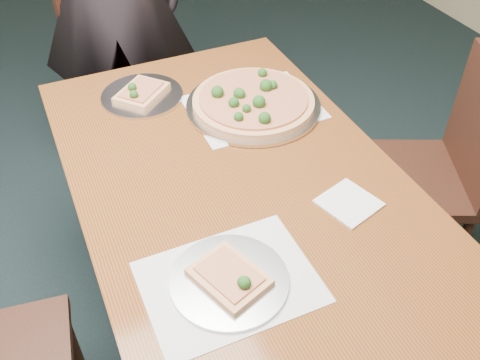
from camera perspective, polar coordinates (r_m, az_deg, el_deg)
name	(u,v)px	position (r m, az deg, el deg)	size (l,w,h in m)	color
dining_table	(240,203)	(1.58, 0.00, -2.48)	(0.90, 1.50, 0.75)	#5D2D12
chair_far	(126,71)	(2.53, -12.07, 11.27)	(0.52, 0.52, 0.91)	black
chair_right	(435,165)	(2.06, 20.10, 1.50)	(0.56, 0.56, 0.91)	black
placemat_main	(253,107)	(1.81, 1.42, 7.79)	(0.42, 0.32, 0.00)	white
placemat_near	(229,282)	(1.27, -1.15, -10.81)	(0.40, 0.30, 0.00)	white
pizza_pan	(253,102)	(1.79, 1.40, 8.35)	(0.45, 0.45, 0.07)	silver
slice_plate_near	(230,279)	(1.26, -1.10, -10.51)	(0.28, 0.28, 0.06)	silver
slice_plate_far	(142,94)	(1.88, -10.46, 9.00)	(0.28, 0.28, 0.06)	silver
napkin	(349,203)	(1.48, 11.53, -2.41)	(0.14, 0.14, 0.01)	white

